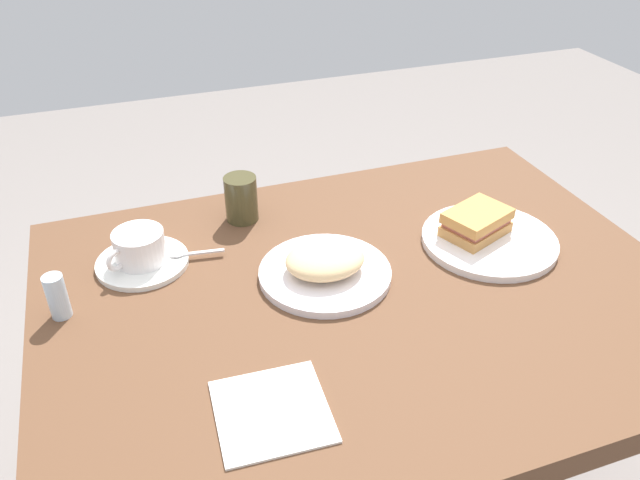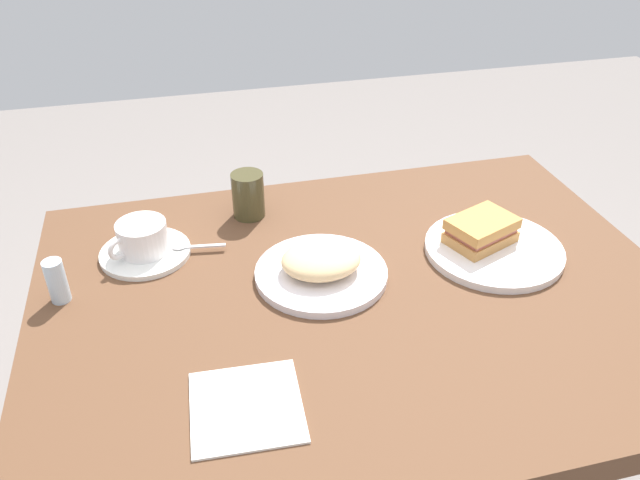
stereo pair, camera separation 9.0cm
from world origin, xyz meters
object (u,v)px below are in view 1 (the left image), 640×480
dining_table (362,345)px  salt_shaker (57,296)px  side_plate (325,273)px  napkin (272,411)px  drinking_glass (241,199)px  spoon (187,254)px  coffee_cup (139,246)px  sandwich_plate (489,240)px  sandwich_front (476,222)px  coffee_saucer (143,262)px

dining_table → salt_shaker: (0.49, -0.10, 0.17)m
side_plate → napkin: (0.17, 0.26, -0.01)m
drinking_glass → salt_shaker: bearing=29.4°
side_plate → napkin: 0.31m
spoon → side_plate: size_ratio=0.43×
coffee_cup → napkin: (-0.13, 0.40, -0.04)m
side_plate → coffee_cup: bearing=-25.4°
napkin → salt_shaker: (0.26, -0.30, 0.04)m
sandwich_plate → coffee_cup: 0.64m
sandwich_front → salt_shaker: salt_shaker is taller
dining_table → salt_shaker: bearing=-11.0°
coffee_saucer → sandwich_front: bearing=168.2°
coffee_saucer → side_plate: 0.33m
napkin → salt_shaker: bearing=-49.2°
dining_table → napkin: size_ratio=7.25×
spoon → drinking_glass: size_ratio=1.07×
salt_shaker → spoon: bearing=-157.8°
sandwich_plate → side_plate: (0.33, -0.00, 0.00)m
sandwich_plate → salt_shaker: 0.76m
sandwich_front → side_plate: bearing=3.0°
coffee_saucer → drinking_glass: bearing=-155.4°
coffee_saucer → drinking_glass: size_ratio=1.77×
dining_table → sandwich_plate: sandwich_plate is taller
side_plate → salt_shaker: bearing=-5.5°
coffee_saucer → drinking_glass: drinking_glass is taller
sandwich_front → spoon: bearing=-12.4°
sandwich_front → coffee_cup: coffee_cup is taller
sandwich_plate → coffee_cup: (0.62, -0.15, 0.03)m
napkin → drinking_glass: bearing=-99.1°
sandwich_plate → spoon: 0.56m
sandwich_plate → coffee_cup: size_ratio=2.38×
side_plate → salt_shaker: 0.44m
dining_table → sandwich_plate: size_ratio=4.33×
drinking_glass → sandwich_front: bearing=150.9°
coffee_cup → salt_shaker: bearing=35.9°
coffee_cup → salt_shaker: 0.17m
dining_table → coffee_saucer: coffee_saucer is taller
side_plate → salt_shaker: (0.43, -0.04, 0.03)m
dining_table → drinking_glass: bearing=-63.5°
drinking_glass → coffee_saucer: bearing=24.6°
spoon → dining_table: bearing=145.8°
spoon → side_plate: spoon is taller
spoon → drinking_glass: 0.17m
sandwich_front → coffee_saucer: size_ratio=0.86×
side_plate → drinking_glass: drinking_glass is taller
napkin → salt_shaker: salt_shaker is taller
sandwich_plate → coffee_saucer: sandwich_plate is taller
spoon → napkin: size_ratio=0.66×
sandwich_plate → spoon: size_ratio=2.54×
coffee_saucer → spoon: bearing=172.1°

